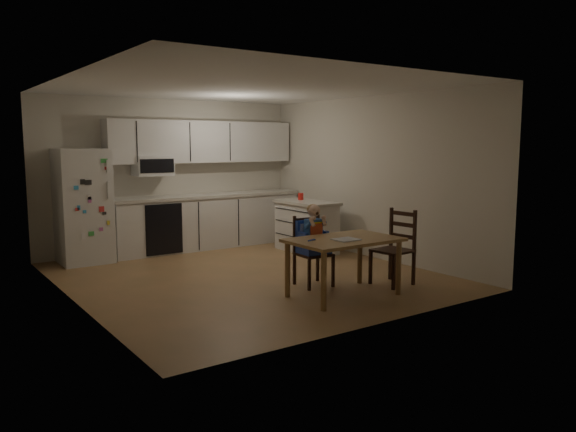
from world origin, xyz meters
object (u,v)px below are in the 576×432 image
Objects in this scene: refrigerator at (83,206)px; dining_table at (344,246)px; kitchen_island at (306,226)px; red_cup at (301,196)px; chair_side at (397,242)px; chair_booster at (312,236)px.

dining_table is (1.96, -3.65, -0.26)m from refrigerator.
dining_table is (-1.28, -2.43, 0.17)m from kitchen_island.
red_cup reaches higher than dining_table.
refrigerator is 3.43m from red_cup.
dining_table is 0.95m from chair_side.
chair_side is (0.94, -0.56, -0.09)m from chair_booster.
chair_booster is (1.96, -3.04, -0.23)m from refrigerator.
chair_side is (2.90, -3.59, -0.31)m from refrigerator.
chair_side reaches higher than kitchen_island.
chair_booster is at bearing -125.13° from kitchen_island.
refrigerator is at bearing 159.36° from kitchen_island.
chair_booster is at bearing -57.17° from refrigerator.
dining_table is at bearing -90.52° from chair_side.
chair_booster is (-1.28, -1.82, 0.20)m from kitchen_island.
refrigerator reaches higher than chair_booster.
refrigerator reaches higher than dining_table.
chair_booster is (-1.32, -2.03, -0.27)m from red_cup.
chair_booster reaches higher than dining_table.
dining_table is 0.61m from chair_booster.
refrigerator is at bearing 127.55° from chair_booster.
refrigerator is 4.15m from dining_table.
refrigerator reaches higher than red_cup.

